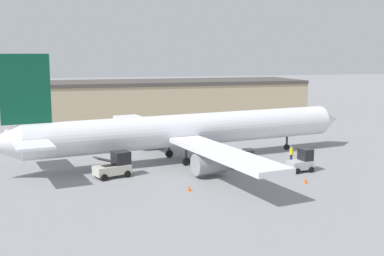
{
  "coord_description": "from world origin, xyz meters",
  "views": [
    {
      "loc": [
        -15.05,
        -52.97,
        12.29
      ],
      "look_at": [
        0.0,
        0.0,
        3.76
      ],
      "focal_mm": 45.0,
      "sensor_mm": 36.0,
      "label": 1
    }
  ],
  "objects_px": {
    "safety_cone_near": "(305,180)",
    "baggage_tug": "(244,159)",
    "ground_crew_worker": "(291,154)",
    "pushback_tug": "(302,162)",
    "airplane": "(184,131)",
    "belt_loader_truck": "(115,166)",
    "safety_cone_far": "(189,188)"
  },
  "relations": [
    {
      "from": "airplane",
      "to": "ground_crew_worker",
      "type": "height_order",
      "value": "airplane"
    },
    {
      "from": "baggage_tug",
      "to": "safety_cone_near",
      "type": "xyz_separation_m",
      "value": [
        3.24,
        -7.7,
        -0.62
      ]
    },
    {
      "from": "baggage_tug",
      "to": "belt_loader_truck",
      "type": "xyz_separation_m",
      "value": [
        -14.05,
        -0.33,
        0.27
      ]
    },
    {
      "from": "belt_loader_truck",
      "to": "pushback_tug",
      "type": "height_order",
      "value": "belt_loader_truck"
    },
    {
      "from": "baggage_tug",
      "to": "belt_loader_truck",
      "type": "height_order",
      "value": "belt_loader_truck"
    },
    {
      "from": "baggage_tug",
      "to": "safety_cone_far",
      "type": "distance_m",
      "value": 10.93
    },
    {
      "from": "airplane",
      "to": "belt_loader_truck",
      "type": "xyz_separation_m",
      "value": [
        -8.58,
        -5.35,
        -2.33
      ]
    },
    {
      "from": "pushback_tug",
      "to": "baggage_tug",
      "type": "bearing_deg",
      "value": 139.61
    },
    {
      "from": "airplane",
      "to": "belt_loader_truck",
      "type": "distance_m",
      "value": 10.37
    },
    {
      "from": "airplane",
      "to": "ground_crew_worker",
      "type": "relative_size",
      "value": 24.78
    },
    {
      "from": "baggage_tug",
      "to": "pushback_tug",
      "type": "height_order",
      "value": "pushback_tug"
    },
    {
      "from": "pushback_tug",
      "to": "safety_cone_near",
      "type": "relative_size",
      "value": 4.82
    },
    {
      "from": "ground_crew_worker",
      "to": "airplane",
      "type": "bearing_deg",
      "value": -147.12
    },
    {
      "from": "ground_crew_worker",
      "to": "pushback_tug",
      "type": "height_order",
      "value": "pushback_tug"
    },
    {
      "from": "safety_cone_near",
      "to": "baggage_tug",
      "type": "bearing_deg",
      "value": 112.85
    },
    {
      "from": "baggage_tug",
      "to": "belt_loader_truck",
      "type": "bearing_deg",
      "value": -163.73
    },
    {
      "from": "airplane",
      "to": "safety_cone_near",
      "type": "distance_m",
      "value": 15.75
    },
    {
      "from": "ground_crew_worker",
      "to": "baggage_tug",
      "type": "height_order",
      "value": "baggage_tug"
    },
    {
      "from": "ground_crew_worker",
      "to": "safety_cone_far",
      "type": "relative_size",
      "value": 3.29
    },
    {
      "from": "safety_cone_far",
      "to": "baggage_tug",
      "type": "bearing_deg",
      "value": 41.4
    },
    {
      "from": "airplane",
      "to": "pushback_tug",
      "type": "xyz_separation_m",
      "value": [
        10.64,
        -8.39,
        -2.45
      ]
    },
    {
      "from": "ground_crew_worker",
      "to": "pushback_tug",
      "type": "relative_size",
      "value": 0.68
    },
    {
      "from": "baggage_tug",
      "to": "ground_crew_worker",
      "type": "bearing_deg",
      "value": 23.53
    },
    {
      "from": "airplane",
      "to": "baggage_tug",
      "type": "height_order",
      "value": "airplane"
    },
    {
      "from": "pushback_tug",
      "to": "airplane",
      "type": "bearing_deg",
      "value": 134.51
    },
    {
      "from": "airplane",
      "to": "pushback_tug",
      "type": "bearing_deg",
      "value": -48.41
    },
    {
      "from": "belt_loader_truck",
      "to": "safety_cone_far",
      "type": "bearing_deg",
      "value": -68.02
    },
    {
      "from": "baggage_tug",
      "to": "safety_cone_near",
      "type": "distance_m",
      "value": 8.38
    },
    {
      "from": "baggage_tug",
      "to": "pushback_tug",
      "type": "distance_m",
      "value": 6.18
    },
    {
      "from": "airplane",
      "to": "belt_loader_truck",
      "type": "bearing_deg",
      "value": -158.22
    },
    {
      "from": "belt_loader_truck",
      "to": "pushback_tug",
      "type": "xyz_separation_m",
      "value": [
        19.22,
        -3.05,
        -0.12
      ]
    },
    {
      "from": "baggage_tug",
      "to": "pushback_tug",
      "type": "relative_size",
      "value": 1.11
    }
  ]
}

